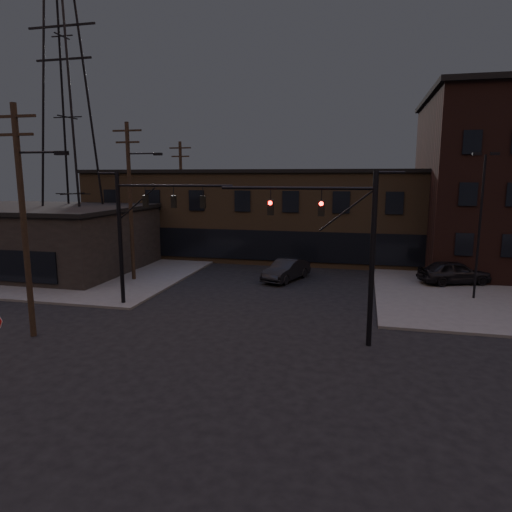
{
  "coord_description": "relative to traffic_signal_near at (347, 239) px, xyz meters",
  "views": [
    {
      "loc": [
        6.05,
        -16.26,
        7.76
      ],
      "look_at": [
        0.49,
        7.21,
        3.5
      ],
      "focal_mm": 32.0,
      "sensor_mm": 36.0,
      "label": 1
    }
  ],
  "objects": [
    {
      "name": "transmission_tower",
      "position": [
        -23.36,
        13.5,
        7.57
      ],
      "size": [
        7.0,
        7.0,
        25.0
      ],
      "primitive_type": null,
      "color": "black",
      "rests_on": "ground"
    },
    {
      "name": "sidewalk_nw",
      "position": [
        -27.36,
        17.5,
        -4.86
      ],
      "size": [
        30.0,
        30.0,
        0.15
      ],
      "primitive_type": "cube",
      "color": "#474744",
      "rests_on": "ground"
    },
    {
      "name": "utility_pole_far",
      "position": [
        -16.86,
        21.5,
        0.85
      ],
      "size": [
        2.2,
        0.28,
        11.0
      ],
      "color": "black",
      "rests_on": "ground"
    },
    {
      "name": "utility_pole_mid",
      "position": [
        -15.79,
        9.5,
        1.19
      ],
      "size": [
        3.7,
        0.28,
        11.5
      ],
      "color": "black",
      "rests_on": "ground"
    },
    {
      "name": "traffic_signal_near",
      "position": [
        0.0,
        0.0,
        0.0
      ],
      "size": [
        7.12,
        0.24,
        8.0
      ],
      "color": "black",
      "rests_on": "ground"
    },
    {
      "name": "ground",
      "position": [
        -5.36,
        -4.5,
        -4.93
      ],
      "size": [
        140.0,
        140.0,
        0.0
      ],
      "primitive_type": "plane",
      "color": "black",
      "rests_on": "ground"
    },
    {
      "name": "building_row",
      "position": [
        -5.36,
        23.5,
        -0.93
      ],
      "size": [
        40.0,
        12.0,
        8.0
      ],
      "primitive_type": "cube",
      "color": "#483826",
      "rests_on": "ground"
    },
    {
      "name": "lot_light_a",
      "position": [
        7.64,
        9.5,
        0.58
      ],
      "size": [
        1.5,
        0.28,
        9.14
      ],
      "color": "black",
      "rests_on": "ground"
    },
    {
      "name": "traffic_signal_far",
      "position": [
        -12.07,
        3.5,
        0.08
      ],
      "size": [
        7.12,
        0.24,
        8.0
      ],
      "color": "black",
      "rests_on": "ground"
    },
    {
      "name": "car_crossing",
      "position": [
        -4.8,
        12.32,
        -4.14
      ],
      "size": [
        3.21,
        5.08,
        1.58
      ],
      "primitive_type": "imported",
      "rotation": [
        0.0,
        0.0,
        -0.35
      ],
      "color": "black",
      "rests_on": "ground"
    },
    {
      "name": "parked_car_lot_a",
      "position": [
        7.13,
        13.42,
        -3.93
      ],
      "size": [
        5.37,
        3.57,
        1.7
      ],
      "primitive_type": "imported",
      "rotation": [
        0.0,
        0.0,
        1.92
      ],
      "color": "black",
      "rests_on": "sidewalk_ne"
    },
    {
      "name": "utility_pole_near",
      "position": [
        -14.79,
        -2.5,
        0.94
      ],
      "size": [
        3.7,
        0.28,
        11.0
      ],
      "color": "black",
      "rests_on": "ground"
    },
    {
      "name": "building_left",
      "position": [
        -25.36,
        11.5,
        -2.43
      ],
      "size": [
        16.0,
        12.0,
        5.0
      ],
      "primitive_type": "cube",
      "color": "black",
      "rests_on": "ground"
    }
  ]
}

